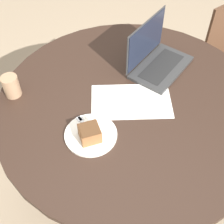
{
  "coord_description": "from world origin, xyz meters",
  "views": [
    {
      "loc": [
        0.44,
        -0.93,
        1.87
      ],
      "look_at": [
        -0.03,
        -0.13,
        0.8
      ],
      "focal_mm": 50.0,
      "sensor_mm": 36.0,
      "label": 1
    }
  ],
  "objects": [
    {
      "name": "dining_table",
      "position": [
        0.0,
        0.0,
        0.64
      ],
      "size": [
        1.31,
        1.31,
        0.76
      ],
      "color": "black",
      "rests_on": "ground_plane"
    },
    {
      "name": "plate",
      "position": [
        -0.06,
        -0.27,
        0.77
      ],
      "size": [
        0.23,
        0.23,
        0.01
      ],
      "color": "silver",
      "rests_on": "dining_table"
    },
    {
      "name": "paper_document",
      "position": [
        0.0,
        -0.0,
        0.77
      ],
      "size": [
        0.45,
        0.4,
        0.0
      ],
      "rotation": [
        0.0,
        0.0,
        0.57
      ],
      "color": "white",
      "rests_on": "dining_table"
    },
    {
      "name": "ground_plane",
      "position": [
        0.0,
        0.0,
        0.0
      ],
      "size": [
        12.0,
        12.0,
        0.0
      ],
      "primitive_type": "plane",
      "color": "gray"
    },
    {
      "name": "coffee_glass",
      "position": [
        -0.52,
        -0.25,
        0.82
      ],
      "size": [
        0.08,
        0.08,
        0.11
      ],
      "color": "#997556",
      "rests_on": "dining_table"
    },
    {
      "name": "fork",
      "position": [
        -0.1,
        -0.25,
        0.78
      ],
      "size": [
        0.16,
        0.09,
        0.0
      ],
      "rotation": [
        0.0,
        0.0,
        9.01
      ],
      "color": "silver",
      "rests_on": "plate"
    },
    {
      "name": "laptop",
      "position": [
        -0.01,
        0.29,
        0.81
      ],
      "size": [
        0.25,
        0.36,
        0.25
      ],
      "rotation": [
        0.0,
        0.0,
        4.61
      ],
      "color": "#2D2D2D",
      "rests_on": "dining_table"
    },
    {
      "name": "cake_slice",
      "position": [
        -0.05,
        -0.29,
        0.81
      ],
      "size": [
        0.12,
        0.12,
        0.07
      ],
      "rotation": [
        0.0,
        0.0,
        0.86
      ],
      "color": "brown",
      "rests_on": "plate"
    }
  ]
}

